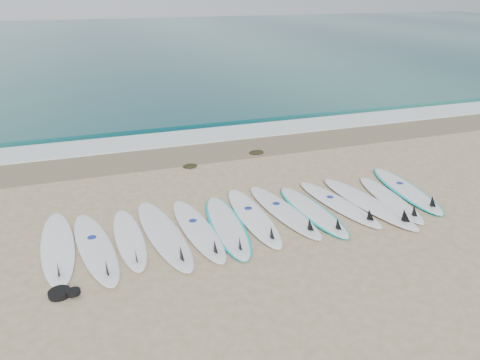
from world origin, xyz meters
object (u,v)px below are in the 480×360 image
object	(u,v)px
surfboard_0	(58,248)
surfboard_12	(407,190)
surfboard_6	(254,217)
leash_coil	(62,293)

from	to	relation	value
surfboard_0	surfboard_12	xyz separation A→B (m)	(7.24, 0.07, -0.01)
surfboard_6	leash_coil	bearing A→B (deg)	-158.45
surfboard_12	leash_coil	xyz separation A→B (m)	(-7.17, -1.44, -0.00)
surfboard_12	surfboard_6	bearing A→B (deg)	-171.70
surfboard_12	leash_coil	bearing A→B (deg)	-162.15
surfboard_0	surfboard_6	distance (m)	3.59
surfboard_0	surfboard_6	world-z (taller)	surfboard_0
surfboard_0	surfboard_6	xyz separation A→B (m)	(3.59, -0.04, -0.00)
surfboard_0	leash_coil	bearing A→B (deg)	-88.79
surfboard_0	leash_coil	xyz separation A→B (m)	(0.08, -1.37, -0.01)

